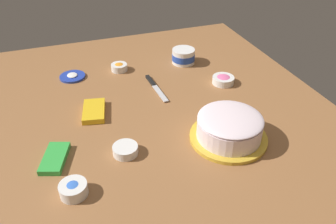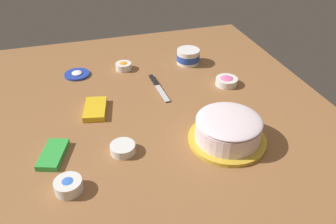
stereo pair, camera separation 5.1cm
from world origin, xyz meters
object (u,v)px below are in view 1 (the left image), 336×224
at_px(spreading_knife, 154,86).
at_px(sprinkle_bowl_pink, 223,80).
at_px(sprinkle_bowl_orange, 119,67).
at_px(sprinkle_bowl_blue, 73,189).
at_px(candy_box_upper, 55,158).
at_px(sprinkle_bowl_yellow, 125,150).
at_px(frosting_tub_lid, 72,76).
at_px(frosting_tub, 183,56).
at_px(frosted_cake, 229,128).
at_px(candy_box_lower, 94,111).

relative_size(spreading_knife, sprinkle_bowl_pink, 2.41).
relative_size(spreading_knife, sprinkle_bowl_orange, 3.06).
distance_m(sprinkle_bowl_blue, candy_box_upper, 0.17).
xyz_separation_m(spreading_knife, sprinkle_bowl_yellow, (0.39, -0.22, 0.01)).
xyz_separation_m(frosting_tub_lid, sprinkle_bowl_blue, (0.72, -0.07, 0.02)).
height_order(frosting_tub, sprinkle_bowl_orange, frosting_tub).
relative_size(frosted_cake, candy_box_lower, 1.84).
xyz_separation_m(sprinkle_bowl_yellow, candy_box_lower, (-0.27, -0.06, -0.00)).
xyz_separation_m(frosting_tub_lid, sprinkle_bowl_yellow, (0.60, 0.11, 0.01)).
bearing_deg(sprinkle_bowl_blue, sprinkle_bowl_orange, 157.53).
xyz_separation_m(sprinkle_bowl_yellow, sprinkle_bowl_pink, (-0.32, 0.53, 0.00)).
distance_m(sprinkle_bowl_blue, sprinkle_bowl_orange, 0.78).
distance_m(frosting_tub_lid, sprinkle_bowl_orange, 0.22).
distance_m(sprinkle_bowl_pink, candy_box_lower, 0.59).
distance_m(frosted_cake, frosting_tub_lid, 0.80).
bearing_deg(candy_box_upper, frosting_tub_lid, -172.89).
xyz_separation_m(sprinkle_bowl_yellow, candy_box_upper, (-0.04, -0.23, -0.01)).
bearing_deg(sprinkle_bowl_blue, candy_box_upper, -165.60).
height_order(sprinkle_bowl_blue, sprinkle_bowl_yellow, sprinkle_bowl_blue).
bearing_deg(sprinkle_bowl_yellow, spreading_knife, 149.91).
xyz_separation_m(frosting_tub, candy_box_upper, (0.53, -0.66, -0.03)).
xyz_separation_m(spreading_knife, sprinkle_bowl_pink, (0.07, 0.30, 0.01)).
relative_size(sprinkle_bowl_blue, candy_box_upper, 0.58).
bearing_deg(sprinkle_bowl_yellow, candy_box_lower, -167.09).
bearing_deg(candy_box_upper, candy_box_lower, 163.04).
xyz_separation_m(spreading_knife, candy_box_lower, (0.12, -0.29, 0.01)).
bearing_deg(sprinkle_bowl_blue, candy_box_lower, 162.77).
relative_size(sprinkle_bowl_pink, candy_box_upper, 0.68).
bearing_deg(candy_box_lower, frosting_tub_lid, -159.97).
bearing_deg(frosting_tub, candy_box_lower, -59.05).
distance_m(frosted_cake, candy_box_upper, 0.60).
distance_m(frosting_tub, candy_box_upper, 0.85).
bearing_deg(frosting_tub, sprinkle_bowl_blue, -41.79).
relative_size(spreading_knife, sprinkle_bowl_blue, 2.84).
height_order(frosting_tub, sprinkle_bowl_pink, frosting_tub).
bearing_deg(frosting_tub_lid, candy_box_upper, -11.96).
bearing_deg(spreading_knife, candy_box_lower, -67.84).
distance_m(frosting_tub_lid, candy_box_lower, 0.33).
xyz_separation_m(frosted_cake, candy_box_lower, (-0.32, -0.43, -0.04)).
distance_m(spreading_knife, sprinkle_bowl_blue, 0.66).
bearing_deg(sprinkle_bowl_blue, frosting_tub, 138.21).
distance_m(sprinkle_bowl_blue, candy_box_lower, 0.41).
relative_size(sprinkle_bowl_blue, sprinkle_bowl_yellow, 0.97).
relative_size(sprinkle_bowl_yellow, candy_box_upper, 0.60).
bearing_deg(frosting_tub, candy_box_upper, -51.57).
height_order(sprinkle_bowl_blue, candy_box_lower, sprinkle_bowl_blue).
relative_size(frosting_tub_lid, candy_box_upper, 0.82).
height_order(frosted_cake, sprinkle_bowl_pink, frosted_cake).
distance_m(frosting_tub_lid, sprinkle_bowl_pink, 0.70).
bearing_deg(candy_box_lower, spreading_knife, 123.76).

